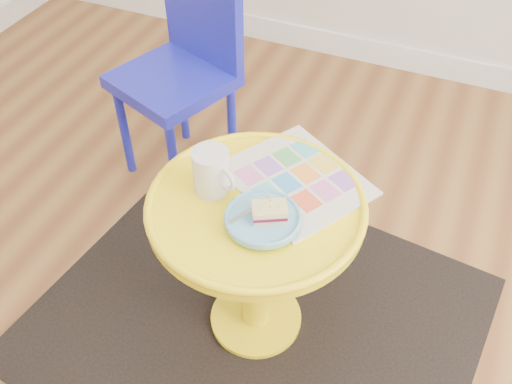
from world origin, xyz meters
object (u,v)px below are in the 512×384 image
at_px(side_table, 256,242).
at_px(chair, 185,61).
at_px(mug, 212,171).
at_px(newspaper, 296,179).
at_px(plate, 263,219).

bearing_deg(side_table, chair, 131.30).
height_order(side_table, mug, mug).
bearing_deg(mug, chair, 145.23).
relative_size(side_table, newspaper, 1.62).
bearing_deg(plate, chair, 130.87).
bearing_deg(plate, side_table, 126.05).
height_order(chair, plate, chair).
xyz_separation_m(side_table, newspaper, (0.06, 0.12, 0.15)).
distance_m(side_table, newspaper, 0.20).
bearing_deg(newspaper, plate, -65.16).
relative_size(side_table, mug, 4.29).
bearing_deg(mug, plate, 0.26).
xyz_separation_m(chair, newspaper, (0.59, -0.48, 0.06)).
distance_m(chair, mug, 0.73).
height_order(mug, plate, mug).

